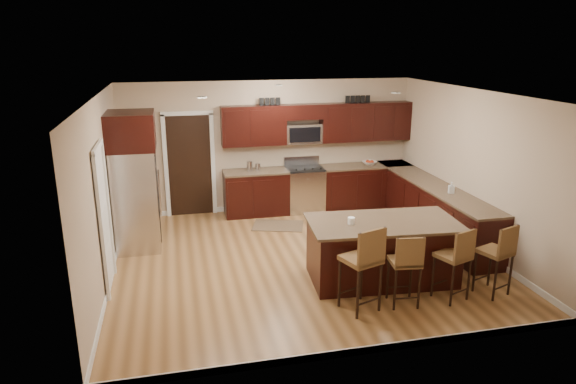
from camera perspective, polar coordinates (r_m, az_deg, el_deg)
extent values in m
plane|color=olive|center=(8.54, 1.53, -7.47)|extent=(6.00, 6.00, 0.00)
plane|color=silver|center=(7.83, 1.68, 10.87)|extent=(6.00, 6.00, 0.00)
plane|color=tan|center=(10.70, -2.07, 5.10)|extent=(6.00, 0.00, 6.00)
plane|color=tan|center=(7.91, -19.95, -0.04)|extent=(0.00, 5.50, 5.50)
plane|color=tan|center=(9.27, 19.88, 2.31)|extent=(0.00, 5.50, 5.50)
cube|color=black|center=(10.57, -3.58, -0.15)|extent=(1.30, 0.60, 0.88)
cube|color=black|center=(11.18, 8.54, 0.63)|extent=(1.94, 0.60, 0.88)
cube|color=black|center=(9.76, 16.40, -2.26)|extent=(0.60, 3.35, 0.88)
cube|color=brown|center=(10.45, -3.62, 2.26)|extent=(1.30, 0.63, 0.04)
cube|color=brown|center=(11.07, 8.64, 2.92)|extent=(1.94, 0.63, 0.04)
cube|color=brown|center=(9.63, 16.62, 0.34)|extent=(0.63, 3.35, 0.04)
cube|color=black|center=(10.39, -3.84, 7.37)|extent=(1.30, 0.33, 0.80)
cube|color=black|center=(11.01, 8.59, 7.74)|extent=(1.94, 0.33, 0.80)
cube|color=black|center=(10.56, 1.73, 8.92)|extent=(0.76, 0.33, 0.30)
cube|color=silver|center=(10.77, 1.83, 0.25)|extent=(0.76, 0.64, 0.90)
cube|color=black|center=(10.65, 1.85, 2.62)|extent=(0.76, 0.60, 0.03)
cube|color=black|center=(10.50, 2.24, -0.20)|extent=(0.65, 0.01, 0.45)
cube|color=silver|center=(10.88, 1.50, 3.52)|extent=(0.76, 0.05, 0.18)
cube|color=silver|center=(10.65, 1.68, 6.53)|extent=(0.76, 0.31, 0.40)
cube|color=black|center=(10.57, -10.86, 2.90)|extent=(0.85, 0.03, 2.06)
cube|color=white|center=(7.72, -19.81, -3.00)|extent=(0.03, 0.80, 2.04)
cube|color=black|center=(7.83, 10.37, -6.54)|extent=(2.17, 1.21, 0.88)
cube|color=brown|center=(7.66, 10.55, -3.37)|extent=(2.27, 1.31, 0.04)
cube|color=black|center=(7.99, 10.22, -9.14)|extent=(2.08, 1.12, 0.09)
cube|color=brown|center=(6.83, 8.09, -7.41)|extent=(0.57, 0.57, 0.06)
cube|color=brown|center=(6.60, 9.30, -6.14)|extent=(0.43, 0.19, 0.48)
cylinder|color=black|center=(6.77, 7.00, -11.12)|extent=(0.04, 0.04, 0.69)
cylinder|color=black|center=(6.90, 10.03, -10.70)|extent=(0.04, 0.04, 0.69)
cylinder|color=black|center=(7.09, 5.96, -9.74)|extent=(0.04, 0.04, 0.69)
cylinder|color=black|center=(7.22, 8.86, -9.38)|extent=(0.04, 0.04, 0.69)
cube|color=brown|center=(7.11, 12.83, -7.55)|extent=(0.43, 0.43, 0.05)
cube|color=brown|center=(6.88, 13.40, -6.60)|extent=(0.39, 0.08, 0.41)
cylinder|color=black|center=(7.05, 12.01, -10.65)|extent=(0.03, 0.03, 0.59)
cylinder|color=black|center=(7.18, 14.44, -10.28)|extent=(0.03, 0.03, 0.59)
cylinder|color=black|center=(7.31, 10.93, -9.53)|extent=(0.03, 0.03, 0.59)
cylinder|color=black|center=(7.44, 13.29, -9.19)|extent=(0.03, 0.03, 0.59)
cube|color=brown|center=(7.42, 17.85, -6.77)|extent=(0.50, 0.50, 0.06)
cube|color=brown|center=(7.25, 19.06, -5.71)|extent=(0.38, 0.17, 0.42)
cylinder|color=black|center=(7.35, 17.13, -9.81)|extent=(0.03, 0.03, 0.61)
cylinder|color=black|center=(7.51, 19.40, -9.43)|extent=(0.03, 0.03, 0.61)
cylinder|color=black|center=(7.61, 15.88, -8.75)|extent=(0.03, 0.03, 0.61)
cylinder|color=black|center=(7.77, 18.09, -8.41)|extent=(0.03, 0.03, 0.61)
cube|color=silver|center=(9.10, -16.49, -0.75)|extent=(0.72, 0.87, 1.74)
cube|color=black|center=(9.09, -14.21, -0.61)|extent=(0.01, 0.02, 1.66)
cylinder|color=silver|center=(8.98, -14.09, -0.21)|extent=(0.02, 0.02, 0.78)
cylinder|color=silver|center=(9.14, -14.07, 0.07)|extent=(0.02, 0.02, 0.78)
cube|color=black|center=(8.84, -17.11, 6.54)|extent=(0.78, 0.93, 0.61)
cube|color=brown|center=(9.99, -1.11, -3.75)|extent=(1.11, 0.90, 0.01)
imported|color=silver|center=(11.08, 9.05, 3.22)|extent=(0.36, 0.36, 0.07)
imported|color=#B2B2B2|center=(9.31, 17.70, 0.47)|extent=(0.11, 0.11, 0.20)
cylinder|color=silver|center=(10.40, -4.29, 2.87)|extent=(0.12, 0.12, 0.20)
cylinder|color=silver|center=(10.43, -3.37, 2.78)|extent=(0.11, 0.11, 0.15)
cylinder|color=white|center=(7.46, 7.04, -3.19)|extent=(0.10, 0.10, 0.10)
cube|color=brown|center=(7.76, 22.02, -6.17)|extent=(0.50, 0.50, 0.06)
cube|color=brown|center=(7.60, 23.26, -5.14)|extent=(0.38, 0.17, 0.42)
cylinder|color=black|center=(7.68, 21.41, -9.07)|extent=(0.03, 0.03, 0.61)
cylinder|color=black|center=(7.86, 23.47, -8.70)|extent=(0.03, 0.03, 0.61)
cylinder|color=black|center=(7.93, 20.06, -8.10)|extent=(0.03, 0.03, 0.61)
cylinder|color=black|center=(8.11, 22.08, -7.76)|extent=(0.03, 0.03, 0.61)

